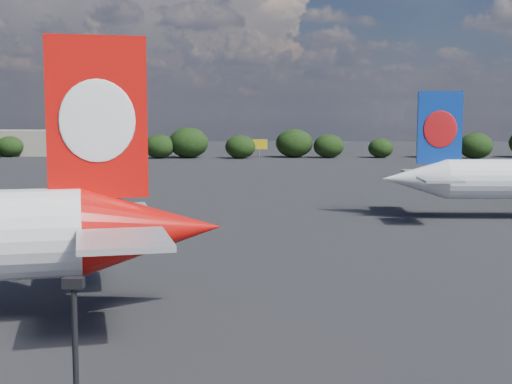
{
  "coord_description": "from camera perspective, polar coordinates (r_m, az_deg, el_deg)",
  "views": [
    {
      "loc": [
        17.39,
        -35.34,
        13.2
      ],
      "look_at": [
        16.0,
        12.0,
        8.0
      ],
      "focal_mm": 50.0,
      "sensor_mm": 36.0,
      "label": 1
    }
  ],
  "objects": [
    {
      "name": "terminal_building",
      "position": [
        241.98,
        -18.27,
        3.77
      ],
      "size": [
        42.0,
        16.0,
        8.0
      ],
      "color": "gray",
      "rests_on": "ground"
    },
    {
      "name": "horizon_treeline",
      "position": [
        216.09,
        -1.78,
        3.82
      ],
      "size": [
        209.68,
        16.57,
        9.18
      ],
      "color": "black",
      "rests_on": "ground"
    },
    {
      "name": "highway_sign",
      "position": [
        214.52,
        -7.84,
        3.52
      ],
      "size": [
        6.0,
        0.3,
        4.5
      ],
      "color": "#146828",
      "rests_on": "ground"
    },
    {
      "name": "ground",
      "position": [
        97.81,
        -8.58,
        -1.56
      ],
      "size": [
        500.0,
        500.0,
        0.0
      ],
      "primitive_type": "plane",
      "color": "black",
      "rests_on": "ground"
    },
    {
      "name": "billboard_yellow",
      "position": [
        217.61,
        0.26,
        3.81
      ],
      "size": [
        5.0,
        0.3,
        5.5
      ],
      "color": "gold",
      "rests_on": "ground"
    }
  ]
}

